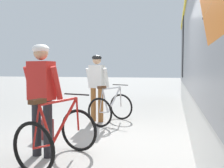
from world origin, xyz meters
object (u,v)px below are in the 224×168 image
(cyclist_near_in_red, at_px, (42,90))
(backpack_on_platform, at_px, (46,129))
(cyclist_far_in_white, at_px, (97,82))
(bicycle_far_silver, at_px, (111,108))
(bicycle_near_red, at_px, (59,135))

(cyclist_near_in_red, bearing_deg, backpack_on_platform, 118.35)
(cyclist_near_in_red, distance_m, cyclist_far_in_white, 2.59)
(cyclist_far_in_white, distance_m, bicycle_far_silver, 0.77)
(bicycle_far_silver, bearing_deg, cyclist_near_in_red, -99.78)
(bicycle_near_red, bearing_deg, bicycle_far_silver, 88.38)
(cyclist_far_in_white, distance_m, bicycle_near_red, 2.83)
(cyclist_near_in_red, distance_m, backpack_on_platform, 1.28)
(cyclist_near_in_red, xyz_separation_m, cyclist_far_in_white, (0.02, 2.59, 0.00))
(bicycle_far_silver, bearing_deg, cyclist_far_in_white, 168.40)
(cyclist_near_in_red, distance_m, bicycle_near_red, 0.76)
(bicycle_near_red, bearing_deg, cyclist_near_in_red, 158.61)
(cyclist_far_in_white, height_order, bicycle_near_red, cyclist_far_in_white)
(cyclist_far_in_white, xyz_separation_m, bicycle_near_red, (0.33, -2.73, -0.65))
(cyclist_far_in_white, xyz_separation_m, bicycle_far_silver, (0.41, -0.08, -0.65))
(bicycle_far_silver, bearing_deg, backpack_on_platform, -117.75)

